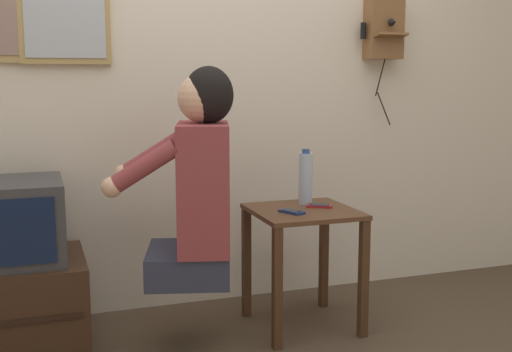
{
  "coord_description": "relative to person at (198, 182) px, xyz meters",
  "views": [
    {
      "loc": [
        -0.82,
        -2.33,
        1.23
      ],
      "look_at": [
        0.14,
        0.41,
        0.77
      ],
      "focal_mm": 45.0,
      "sensor_mm": 36.0,
      "label": 1
    }
  ],
  "objects": [
    {
      "name": "wall_back",
      "position": [
        0.15,
        0.62,
        0.51
      ],
      "size": [
        6.8,
        0.05,
        2.55
      ],
      "color": "silver",
      "rests_on": "ground_plane"
    },
    {
      "name": "cell_phone_spare",
      "position": [
        0.64,
        0.11,
        -0.17
      ],
      "size": [
        0.14,
        0.11,
        0.01
      ],
      "rotation": [
        0.0,
        0.0,
        1.07
      ],
      "color": "maroon",
      "rests_on": "side_table"
    },
    {
      "name": "cell_phone_held",
      "position": [
        0.46,
        0.02,
        -0.17
      ],
      "size": [
        0.11,
        0.14,
        0.01
      ],
      "rotation": [
        0.0,
        0.0,
        0.43
      ],
      "color": "navy",
      "rests_on": "side_table"
    },
    {
      "name": "tv_stand",
      "position": [
        -0.8,
        0.25,
        -0.56
      ],
      "size": [
        0.64,
        0.55,
        0.42
      ],
      "color": "#382316",
      "rests_on": "ground_plane"
    },
    {
      "name": "side_table",
      "position": [
        0.54,
        0.09,
        -0.31
      ],
      "size": [
        0.49,
        0.49,
        0.59
      ],
      "color": "#51331E",
      "rests_on": "ground_plane"
    },
    {
      "name": "water_bottle",
      "position": [
        0.6,
        0.19,
        -0.05
      ],
      "size": [
        0.07,
        0.07,
        0.28
      ],
      "color": "#ADC6DB",
      "rests_on": "side_table"
    },
    {
      "name": "person",
      "position": [
        0.0,
        0.0,
        0.0
      ],
      "size": [
        0.61,
        0.54,
        0.95
      ],
      "rotation": [
        0.0,
        0.0,
        1.3
      ],
      "color": "#2D3347",
      "rests_on": "ground_plane"
    },
    {
      "name": "wall_phone_antique",
      "position": [
        1.22,
        0.54,
        0.73
      ],
      "size": [
        0.25,
        0.19,
        0.76
      ],
      "color": "brown"
    },
    {
      "name": "television",
      "position": [
        -0.8,
        0.26,
        -0.17
      ],
      "size": [
        0.47,
        0.48,
        0.36
      ],
      "color": "#38383A",
      "rests_on": "tv_stand"
    },
    {
      "name": "wall_mirror",
      "position": [
        -0.5,
        0.58,
        0.8
      ],
      "size": [
        0.43,
        0.04,
        0.58
      ],
      "color": "tan"
    }
  ]
}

